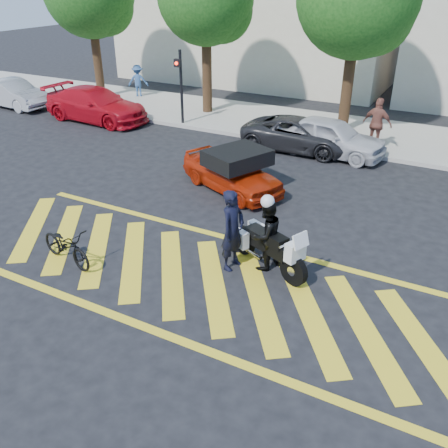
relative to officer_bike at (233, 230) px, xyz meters
The scene contains 16 objects.
ground 1.35m from the officer_bike, 125.52° to the right, with size 90.00×90.00×0.00m, color black.
sidewalk 11.26m from the officer_bike, 92.85° to the left, with size 60.00×5.00×0.15m, color #9E998E.
crosswalk 1.37m from the officer_bike, 127.34° to the right, with size 12.33×4.00×0.01m.
tree_center 12.03m from the officer_bike, 92.19° to the left, with size 4.60×4.60×7.56m.
signal_pole 11.44m from the officer_bike, 128.25° to the left, with size 0.28×0.43×3.20m.
officer_bike is the anchor object (origin of this frame).
bicycle 3.87m from the officer_bike, 154.73° to the right, with size 0.59×1.70×0.89m, color black.
police_motorcycle 0.86m from the officer_bike, 26.61° to the left, with size 2.22×1.28×1.04m.
officer_moto 0.75m from the officer_bike, 26.23° to the left, with size 0.82×0.64×1.68m, color black.
red_convertible 4.38m from the officer_bike, 117.35° to the left, with size 1.47×3.65×1.25m, color #AA2107.
parked_far_left 18.06m from the officer_bike, 154.24° to the left, with size 1.43×4.10×1.35m, color gray.
parked_left 13.50m from the officer_bike, 144.12° to the left, with size 2.05×5.04×1.46m, color #B20B17.
parked_mid_left 8.55m from the officer_bike, 99.84° to the left, with size 2.00×4.33×1.20m, color black.
parked_mid_right 8.43m from the officer_bike, 91.92° to the left, with size 1.63×4.06×1.38m, color silver.
pedestrian_left 17.01m from the officer_bike, 134.10° to the left, with size 1.03×0.59×1.60m, color #33598E.
pedestrian_right 9.48m from the officer_bike, 83.16° to the left, with size 1.11×0.46×1.90m, color brown.
Camera 1 is at (4.71, -7.44, 6.03)m, focal length 38.00 mm.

